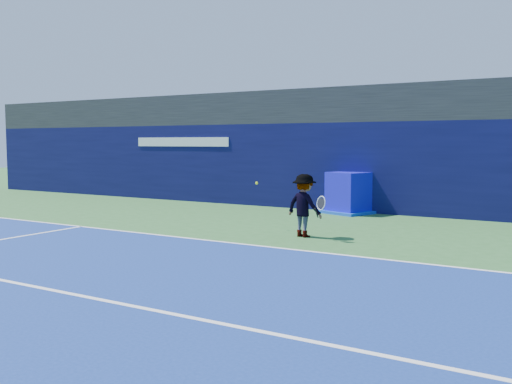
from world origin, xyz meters
TOP-DOWN VIEW (x-y plane):
  - ground at (0.00, 0.00)m, footprint 80.00×80.00m
  - baseline at (0.00, 3.00)m, footprint 24.00×0.10m
  - service_line at (0.00, -2.00)m, footprint 24.00×0.10m
  - stadium_band at (0.00, 11.50)m, footprint 36.00×3.00m
  - back_wall_assembly at (-0.00, 10.50)m, footprint 36.00×1.03m
  - equipment_cart at (0.20, 9.70)m, footprint 1.79×1.79m
  - tennis_player at (1.02, 4.70)m, footprint 1.29×0.79m
  - tennis_ball at (-0.66, 5.22)m, footprint 0.08×0.08m

SIDE VIEW (x-z plane):
  - ground at x=0.00m, z-range 0.00..0.00m
  - baseline at x=0.00m, z-range 0.01..0.01m
  - service_line at x=0.00m, z-range 0.01..0.01m
  - equipment_cart at x=0.20m, z-range -0.06..1.30m
  - tennis_player at x=1.02m, z-range 0.00..1.56m
  - tennis_ball at x=-0.66m, z-range 1.20..1.28m
  - back_wall_assembly at x=0.00m, z-range 0.00..3.00m
  - stadium_band at x=0.00m, z-range 3.00..4.20m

